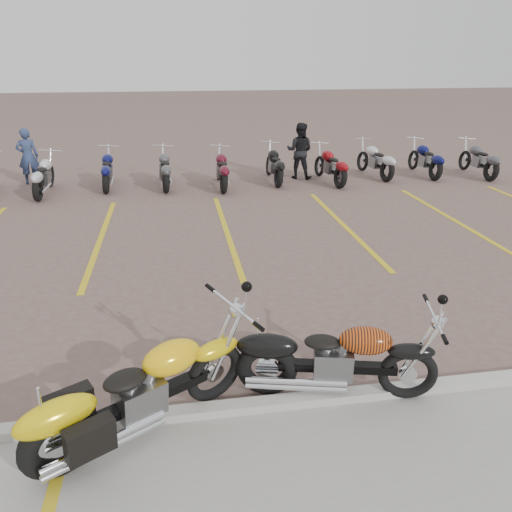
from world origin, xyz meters
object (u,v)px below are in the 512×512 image
(flame_cruiser, at_px, (332,361))
(person_b, at_px, (300,151))
(person_a, at_px, (28,156))
(yellow_cruiser, at_px, (136,395))

(flame_cruiser, bearing_deg, person_b, 91.36)
(person_b, bearing_deg, person_a, 21.78)
(person_b, bearing_deg, flame_cruiser, 103.94)
(flame_cruiser, relative_size, person_a, 1.34)
(flame_cruiser, xyz_separation_m, person_a, (-5.88, 11.24, 0.37))
(person_a, height_order, person_b, person_b)
(yellow_cruiser, relative_size, flame_cruiser, 0.99)
(yellow_cruiser, bearing_deg, person_b, 38.41)
(person_a, relative_size, person_b, 0.96)
(flame_cruiser, distance_m, person_b, 10.88)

